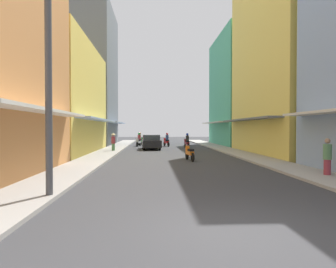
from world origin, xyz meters
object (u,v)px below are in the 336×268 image
Objects in this scene: motorbike_red at (167,140)px; pedestrian_midway at (327,158)px; parked_car at (151,142)px; motorbike_orange at (189,153)px; utility_pole at (48,69)px; motorbike_silver at (139,140)px; motorbike_green at (140,139)px; pedestrian_foreground at (113,141)px; motorbike_maroon at (187,141)px.

pedestrian_midway is (5.76, -21.23, 0.13)m from motorbike_red.
parked_car is 18.40m from pedestrian_midway.
motorbike_orange is 14.52m from motorbike_red.
utility_pole reaches higher than parked_car.
motorbike_silver is 1.02× the size of motorbike_green.
motorbike_silver is 24.83m from utility_pole.
utility_pole is (-10.42, -3.06, 2.98)m from pedestrian_midway.
pedestrian_foreground is at bearing -103.53° from motorbike_silver.
motorbike_silver is 15.34m from motorbike_orange.
motorbike_maroon is at bearing 101.34° from pedestrian_midway.
pedestrian_foreground reaches higher than pedestrian_midway.
pedestrian_midway is (8.89, -23.96, 0.13)m from motorbike_green.
pedestrian_midway reaches higher than parked_car.
motorbike_green is 27.24m from utility_pole.
utility_pole reaches higher than pedestrian_midway.
motorbike_silver is 3.23m from motorbike_red.
motorbike_green is at bearing 110.35° from pedestrian_midway.
motorbike_maroon is 0.43× the size of parked_car.
pedestrian_foreground is at bearing -137.93° from parked_car.
motorbike_silver is at bearing 150.41° from motorbike_maroon.
motorbike_red is 4.16m from motorbike_green.
pedestrian_midway is at bearing -74.83° from motorbike_red.
utility_pole is at bearing -107.22° from motorbike_maroon.
motorbike_silver is 0.24× the size of utility_pole.
pedestrian_midway is at bearing -53.47° from motorbike_orange.
utility_pole is (-6.70, -21.61, 3.11)m from motorbike_maroon.
motorbike_silver is 0.99× the size of motorbike_orange.
parked_car is at bearing -72.91° from motorbike_silver.
pedestrian_midway reaches higher than motorbike_orange.
pedestrian_midway is (7.52, -16.80, 0.09)m from parked_car.
motorbike_green is (-3.91, 17.23, 0.20)m from motorbike_orange.
utility_pole is (0.42, -16.86, 2.87)m from pedestrian_foreground.
motorbike_green is (-5.17, 5.41, 0.00)m from motorbike_maroon.
utility_pole is at bearing -100.87° from motorbike_red.
motorbike_silver is 0.42× the size of parked_car.
motorbike_orange is at bearing -50.38° from pedestrian_foreground.
pedestrian_midway is (3.72, -18.55, 0.13)m from motorbike_maroon.
motorbike_orange is 10.38m from parked_car.
parked_car is at bearing 104.12° from motorbike_orange.
motorbike_silver and motorbike_green have the same top height.
motorbike_maroon reaches higher than motorbike_orange.
motorbike_maroon is at bearing -52.74° from motorbike_red.
parked_car is 20.30m from utility_pole.
pedestrian_foreground is (-5.08, -7.43, 0.24)m from motorbike_red.
motorbike_silver is 2.43m from motorbike_green.
motorbike_orange is at bearing 126.53° from pedestrian_midway.
motorbike_red is 24.93m from utility_pole.
pedestrian_midway is 17.55m from pedestrian_foreground.
motorbike_silver is 1.06× the size of pedestrian_foreground.
motorbike_green is (-3.13, 2.73, 0.00)m from motorbike_red.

